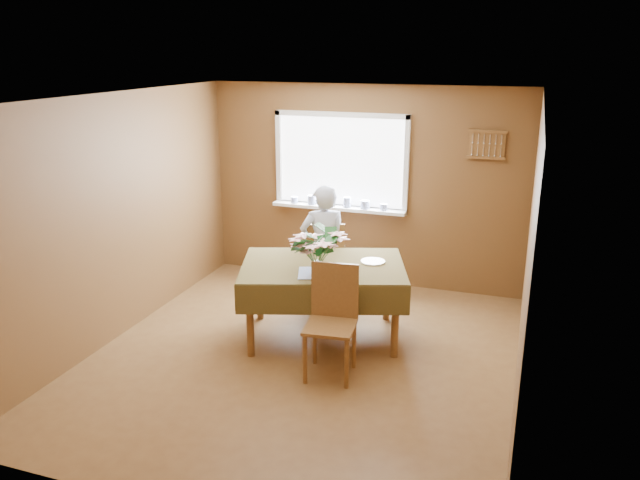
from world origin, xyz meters
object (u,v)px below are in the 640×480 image
(flower_bouquet, at_px, (317,246))
(seated_woman, at_px, (324,248))
(chair_far, at_px, (325,260))
(dining_table, at_px, (323,274))
(chair_near, at_px, (332,316))

(flower_bouquet, bearing_deg, seated_woman, 105.01)
(chair_far, xyz_separation_m, seated_woman, (0.02, -0.12, 0.19))
(dining_table, height_order, chair_near, chair_near)
(dining_table, bearing_deg, chair_near, -82.75)
(dining_table, distance_m, flower_bouquet, 0.46)
(chair_near, xyz_separation_m, flower_bouquet, (-0.28, 0.40, 0.52))
(chair_far, bearing_deg, seated_woman, 78.47)
(dining_table, bearing_deg, chair_far, 88.82)
(chair_far, distance_m, chair_near, 1.61)
(chair_near, bearing_deg, dining_table, 109.37)
(dining_table, bearing_deg, seated_woman, 90.00)
(chair_far, relative_size, seated_woman, 0.69)
(chair_far, height_order, flower_bouquet, flower_bouquet)
(dining_table, relative_size, chair_near, 1.85)
(chair_far, bearing_deg, chair_near, 89.55)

